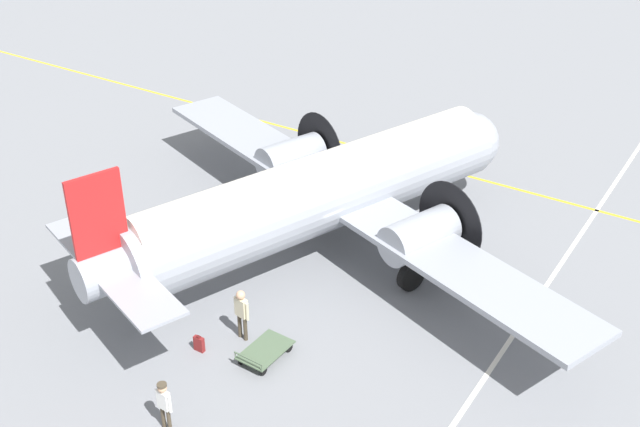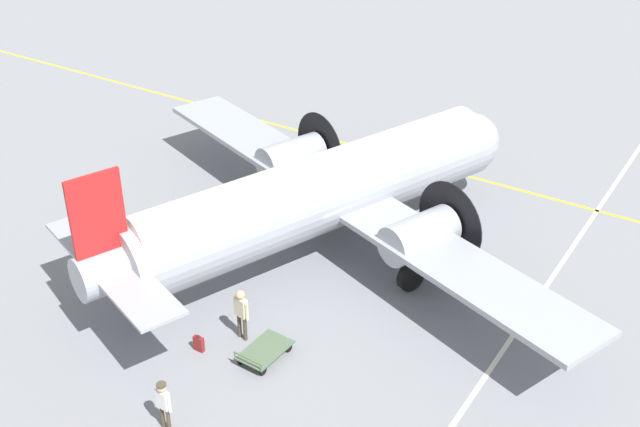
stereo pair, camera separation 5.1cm
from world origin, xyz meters
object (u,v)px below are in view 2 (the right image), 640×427
object	(u,v)px
passenger_boarding	(241,310)
crew_foreground	(163,401)
suitcase_near_door	(199,344)
airliner_main	(330,190)
baggage_cart	(265,351)

from	to	relation	value
passenger_boarding	crew_foreground	bearing A→B (deg)	-72.41
suitcase_near_door	passenger_boarding	bearing A→B (deg)	-122.56
suitcase_near_door	airliner_main	bearing A→B (deg)	-92.62
airliner_main	baggage_cart	distance (m)	6.98
airliner_main	passenger_boarding	xyz separation A→B (m)	(-0.45, 5.99, -1.42)
airliner_main	baggage_cart	xyz separation A→B (m)	(-1.63, 6.39, -2.28)
passenger_boarding	baggage_cart	distance (m)	1.51
airliner_main	crew_foreground	world-z (taller)	airliner_main
crew_foreground	passenger_boarding	distance (m)	4.36
crew_foreground	baggage_cart	xyz separation A→B (m)	(-0.55, -3.91, -0.76)
airliner_main	suitcase_near_door	xyz separation A→B (m)	(0.33, 7.21, -2.29)
airliner_main	crew_foreground	size ratio (longest dim) A/B	13.10
baggage_cart	suitcase_near_door	bearing A→B (deg)	114.89
airliner_main	suitcase_near_door	world-z (taller)	airliner_main
crew_foreground	suitcase_near_door	bearing A→B (deg)	118.26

